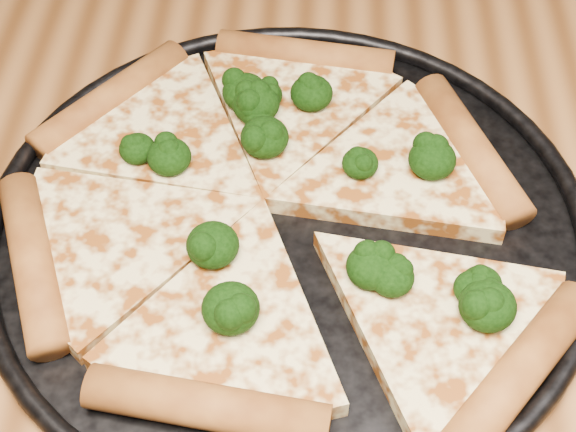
{
  "coord_description": "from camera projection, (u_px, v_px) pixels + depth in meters",
  "views": [
    {
      "loc": [
        -0.09,
        -0.26,
        1.2
      ],
      "look_at": [
        -0.11,
        0.11,
        0.77
      ],
      "focal_mm": 53.83,
      "sensor_mm": 36.0,
      "label": 1
    }
  ],
  "objects": [
    {
      "name": "broccoli_florets",
      "position": [
        305.0,
        184.0,
        0.57
      ],
      "size": [
        0.26,
        0.22,
        0.03
      ],
      "color": "black",
      "rests_on": "pizza"
    },
    {
      "name": "pizza_pan",
      "position": [
        288.0,
        224.0,
        0.58
      ],
      "size": [
        0.41,
        0.41,
        0.02
      ],
      "color": "black",
      "rests_on": "dining_table"
    },
    {
      "name": "pizza",
      "position": [
        272.0,
        207.0,
        0.57
      ],
      "size": [
        0.39,
        0.36,
        0.03
      ],
      "rotation": [
        0.0,
        0.0,
        -0.15
      ],
      "color": "#F6DE96",
      "rests_on": "pizza_pan"
    }
  ]
}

